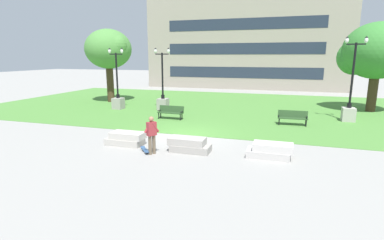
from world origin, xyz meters
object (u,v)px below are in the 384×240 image
concrete_block_center (126,139)px  person_skateboarder (152,133)px  concrete_block_right (270,151)px  skateboard (145,150)px  park_bench_near_left (171,111)px  lamp_post_left (118,97)px  concrete_block_left (189,145)px  park_bench_near_right (293,117)px  lamp_post_center (163,97)px  lamp_post_right (349,105)px

concrete_block_center → person_skateboarder: bearing=-27.0°
concrete_block_center → concrete_block_right: size_ratio=0.99×
person_skateboarder → skateboard: person_skateboarder is taller
park_bench_near_left → lamp_post_left: 6.12m
park_bench_near_left → concrete_block_left: bearing=-62.1°
park_bench_near_right → lamp_post_center: size_ratio=0.37×
lamp_post_right → lamp_post_center: bearing=178.4°
concrete_block_left → concrete_block_right: size_ratio=0.99×
concrete_block_center → lamp_post_left: bearing=123.0°
park_bench_near_left → lamp_post_right: size_ratio=0.33×
person_skateboarder → lamp_post_left: 12.33m
concrete_block_center → park_bench_near_left: size_ratio=1.05×
concrete_block_left → skateboard: (-1.88, -0.68, -0.22)m
person_skateboarder → park_bench_near_left: size_ratio=0.94×
lamp_post_center → concrete_block_left: bearing=-61.0°
concrete_block_left → lamp_post_right: (8.13, 9.30, 0.81)m
skateboard → lamp_post_left: size_ratio=0.18×
lamp_post_left → lamp_post_right: (17.12, 0.41, 0.10)m
concrete_block_left → lamp_post_left: 12.66m
concrete_block_center → lamp_post_right: size_ratio=0.35×
concrete_block_left → lamp_post_center: size_ratio=0.39×
park_bench_near_left → lamp_post_center: size_ratio=0.37×
park_bench_near_right → lamp_post_right: bearing=33.0°
lamp_post_right → concrete_block_right: bearing=-116.6°
lamp_post_center → person_skateboarder: bearing=-69.6°
skateboard → park_bench_near_right: park_bench_near_right is taller
concrete_block_right → park_bench_near_right: size_ratio=1.06×
concrete_block_right → person_skateboarder: 5.19m
concrete_block_left → lamp_post_right: lamp_post_right is taller
lamp_post_left → concrete_block_left: bearing=-44.7°
skateboard → lamp_post_center: lamp_post_center is taller
park_bench_near_left → skateboard: bearing=-77.9°
skateboard → lamp_post_right: 14.17m
skateboard → park_bench_near_left: park_bench_near_left is taller
concrete_block_right → skateboard: size_ratio=2.12×
park_bench_near_left → lamp_post_center: 3.83m
skateboard → lamp_post_center: 10.97m
concrete_block_left → park_bench_near_right: (4.57, 6.99, 0.23)m
concrete_block_left → park_bench_near_left: bearing=117.9°
lamp_post_center → concrete_block_center: bearing=-77.7°
park_bench_near_right → person_skateboarder: bearing=-127.5°
person_skateboarder → park_bench_near_right: (6.02, 7.85, -0.43)m
concrete_block_center → park_bench_near_left: bearing=91.2°
park_bench_near_left → lamp_post_center: lamp_post_center is taller
lamp_post_left → skateboard: bearing=-53.4°
lamp_post_right → lamp_post_left: bearing=-178.6°
skateboard → park_bench_near_left: 7.28m
concrete_block_center → lamp_post_center: bearing=102.3°
person_skateboarder → lamp_post_right: bearing=46.7°
park_bench_near_left → park_bench_near_right: (7.98, 0.56, 0.00)m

